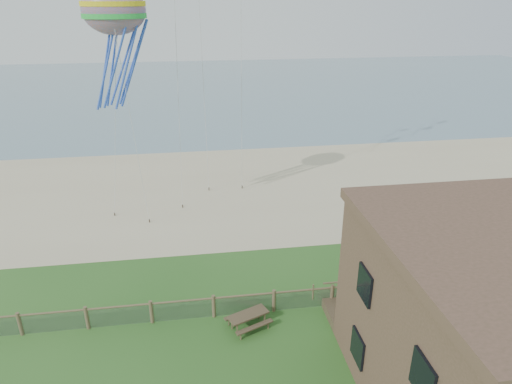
% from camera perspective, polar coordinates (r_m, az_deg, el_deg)
% --- Properties ---
extents(sand_beach, '(72.00, 20.00, 0.02)m').
position_cam_1_polar(sand_beach, '(37.38, -6.76, 0.24)').
color(sand_beach, tan).
rests_on(sand_beach, ground).
extents(ocean, '(160.00, 68.00, 0.02)m').
position_cam_1_polar(ocean, '(79.73, -7.97, 12.73)').
color(ocean, slate).
rests_on(ocean, ground).
extents(chainlink_fence, '(36.20, 0.20, 1.25)m').
position_cam_1_polar(chainlink_fence, '(23.20, -5.30, -14.17)').
color(chainlink_fence, brown).
rests_on(chainlink_fence, ground).
extents(motel_deck, '(15.00, 2.00, 0.50)m').
position_cam_1_polar(motel_deck, '(26.37, 25.10, -12.25)').
color(motel_deck, brown).
rests_on(motel_deck, ground).
extents(picnic_table, '(2.34, 2.09, 0.81)m').
position_cam_1_polar(picnic_table, '(22.60, -0.97, -15.70)').
color(picnic_table, brown).
rests_on(picnic_table, ground).
extents(octopus_kite, '(3.96, 3.16, 7.24)m').
position_cam_1_polar(octopus_kite, '(27.99, -16.90, 17.14)').
color(octopus_kite, '#FF5F28').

